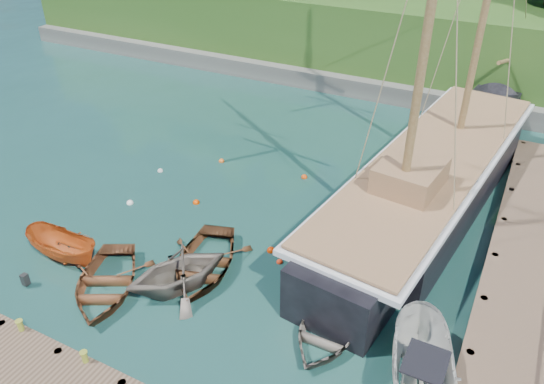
{
  "coord_description": "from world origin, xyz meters",
  "views": [
    {
      "loc": [
        9.9,
        -12.78,
        14.6
      ],
      "look_at": [
        0.65,
        5.09,
        2.0
      ],
      "focal_mm": 35.0,
      "sensor_mm": 36.0,
      "label": 1
    }
  ],
  "objects": [
    {
      "name": "schooner",
      "position": [
        6.54,
        10.49,
        1.12
      ],
      "size": [
        7.39,
        27.52,
        20.19
      ],
      "rotation": [
        0.0,
        0.0,
        -0.12
      ],
      "color": "black",
      "rests_on": "ground"
    },
    {
      "name": "mooring_buoy_2",
      "position": [
        1.4,
        3.54,
        0.0
      ],
      "size": [
        0.36,
        0.36,
        0.36
      ],
      "primitive_type": "sphere",
      "color": "#E93402",
      "rests_on": "ground"
    },
    {
      "name": "mooring_buoy_4",
      "position": [
        -4.89,
        9.51,
        0.0
      ],
      "size": [
        0.32,
        0.32,
        0.32
      ],
      "primitive_type": "sphere",
      "color": "orange",
      "rests_on": "ground"
    },
    {
      "name": "rowboat_0",
      "position": [
        -3.31,
        -1.71,
        0.0
      ],
      "size": [
        5.26,
        5.82,
        0.99
      ],
      "primitive_type": "imported",
      "rotation": [
        0.0,
        0.0,
        0.49
      ],
      "color": "brown",
      "rests_on": "ground"
    },
    {
      "name": "motorboat_orange",
      "position": [
        -6.23,
        -1.01,
        0.0
      ],
      "size": [
        3.94,
        1.63,
        1.5
      ],
      "primitive_type": "imported",
      "rotation": [
        0.0,
        0.0,
        1.53
      ],
      "color": "#C7551C",
      "rests_on": "ground"
    },
    {
      "name": "rowboat_3",
      "position": [
        5.46,
        0.24,
        0.0
      ],
      "size": [
        3.16,
        4.42,
        0.91
      ],
      "primitive_type": "imported",
      "rotation": [
        0.0,
        0.0,
        0.0
      ],
      "color": "#635B53",
      "rests_on": "ground"
    },
    {
      "name": "mooring_buoy_7",
      "position": [
        2.09,
        3.02,
        0.0
      ],
      "size": [
        0.28,
        0.28,
        0.28
      ],
      "primitive_type": "sphere",
      "color": "#F83513",
      "rests_on": "ground"
    },
    {
      "name": "mooring_buoy_0",
      "position": [
        -6.66,
        3.68,
        0.0
      ],
      "size": [
        0.35,
        0.35,
        0.35
      ],
      "primitive_type": "sphere",
      "color": "white",
      "rests_on": "ground"
    },
    {
      "name": "bollard_1",
      "position": [
        -1.0,
        -5.1,
        0.0
      ],
      "size": [
        0.26,
        0.26,
        0.45
      ],
      "primitive_type": "cylinder",
      "color": "olive",
      "rests_on": "ground"
    },
    {
      "name": "mooring_buoy_3",
      "position": [
        3.41,
        6.83,
        0.0
      ],
      "size": [
        0.35,
        0.35,
        0.35
      ],
      "primitive_type": "sphere",
      "color": "white",
      "rests_on": "ground"
    },
    {
      "name": "bollard_0",
      "position": [
        -4.0,
        -5.1,
        0.0
      ],
      "size": [
        0.26,
        0.26,
        0.45
      ],
      "primitive_type": "cylinder",
      "color": "olive",
      "rests_on": "ground"
    },
    {
      "name": "ground",
      "position": [
        0.0,
        0.0,
        0.0
      ],
      "size": [
        160.0,
        160.0,
        0.0
      ],
      "primitive_type": "plane",
      "color": "#173C32",
      "rests_on": "ground"
    },
    {
      "name": "rowboat_2",
      "position": [
        -0.53,
        1.16,
        0.0
      ],
      "size": [
        4.82,
        5.74,
        1.02
      ],
      "primitive_type": "imported",
      "rotation": [
        0.0,
        0.0,
        0.31
      ],
      "color": "#4D2D18",
      "rests_on": "ground"
    },
    {
      "name": "mooring_buoy_1",
      "position": [
        -3.73,
        5.24,
        0.0
      ],
      "size": [
        0.34,
        0.34,
        0.34
      ],
      "primitive_type": "sphere",
      "color": "#E54000",
      "rests_on": "ground"
    },
    {
      "name": "mooring_buoy_6",
      "position": [
        -7.31,
        6.99,
        0.0
      ],
      "size": [
        0.31,
        0.31,
        0.31
      ],
      "primitive_type": "sphere",
      "color": "silver",
      "rests_on": "ground"
    },
    {
      "name": "dock_east",
      "position": [
        11.5,
        7.0,
        0.43
      ],
      "size": [
        3.2,
        24.0,
        1.1
      ],
      "color": "#4B382A",
      "rests_on": "ground"
    },
    {
      "name": "mooring_buoy_5",
      "position": [
        0.06,
        10.03,
        0.0
      ],
      "size": [
        0.34,
        0.34,
        0.34
      ],
      "primitive_type": "sphere",
      "color": "#DA460C",
      "rests_on": "ground"
    },
    {
      "name": "rowboat_1",
      "position": [
        -0.77,
        -0.29,
        0.0
      ],
      "size": [
        5.18,
        5.36,
        2.17
      ],
      "primitive_type": "imported",
      "rotation": [
        0.0,
        0.0,
        -0.55
      ],
      "color": "#70655A",
      "rests_on": "ground"
    }
  ]
}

